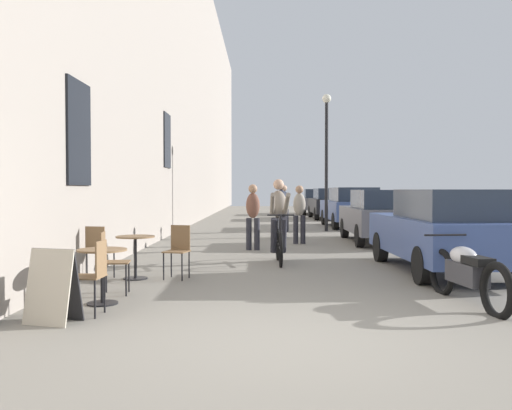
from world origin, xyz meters
The scene contains 21 objects.
ground_plane centered at (0.00, 0.00, 0.00)m, with size 88.00×88.00×0.00m, color gray.
building_facade_left centered at (-3.45, 14.00, 6.55)m, with size 0.54×68.00×13.09m.
cafe_table_near centered at (-2.28, 1.71, 0.52)m, with size 0.64×0.64×0.72m.
cafe_chair_near_toward_street centered at (-2.36, 2.37, 0.52)m, with size 0.42×0.42×0.89m.
cafe_chair_near_toward_wall centered at (-2.21, 1.07, 0.52)m, with size 0.40×0.40×0.89m.
cafe_table_mid centered at (-2.32, 3.72, 0.52)m, with size 0.64×0.64×0.72m.
cafe_chair_mid_toward_street centered at (-2.92, 3.64, 0.52)m, with size 0.45×0.45×0.89m.
cafe_chair_mid_toward_wall centered at (-1.61, 3.79, 0.52)m, with size 0.46×0.46×0.89m.
sandwich_board_sign centered at (-2.54, 0.71, 0.42)m, with size 0.63×0.50×0.84m.
cyclist_on_bicycle centered at (0.14, 5.82, 0.81)m, with size 0.52×1.76×1.74m.
pedestrian_near centered at (-0.43, 8.12, 0.91)m, with size 0.35×0.25×1.62m.
pedestrian_mid centered at (0.82, 9.68, 0.90)m, with size 0.35×0.26×1.61m.
pedestrian_far centered at (0.39, 11.72, 0.96)m, with size 0.36×0.27×1.71m.
pedestrian_furthest centered at (0.57, 14.05, 0.93)m, with size 0.38×0.29×1.65m.
street_lamp centered at (2.10, 14.27, 3.11)m, with size 0.32×0.32×4.90m.
parked_car_nearest centered at (3.09, 4.50, 0.78)m, with size 1.85×4.24×1.50m.
parked_car_second centered at (3.12, 10.03, 0.77)m, with size 1.80×4.19×1.49m.
parked_car_third centered at (3.32, 16.33, 0.82)m, with size 1.97×4.47×1.58m.
parked_car_fourth centered at (3.24, 22.54, 0.81)m, with size 1.89×4.39×1.55m.
parked_car_fifth centered at (3.10, 27.80, 0.79)m, with size 1.93×4.33×1.52m.
parked_motorcycle centered at (2.48, 1.76, 0.40)m, with size 0.62×2.14×0.92m.
Camera 1 is at (-0.20, -5.36, 1.49)m, focal length 38.41 mm.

